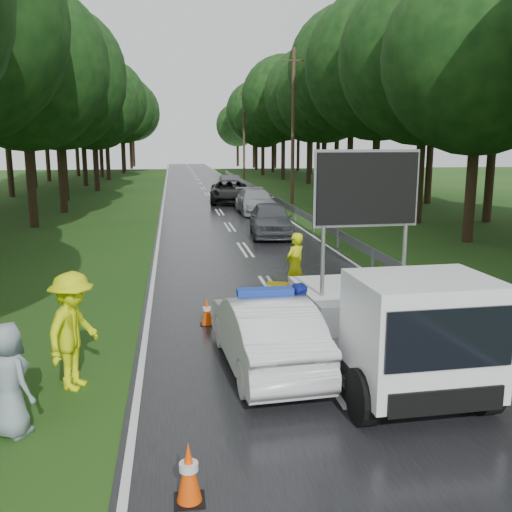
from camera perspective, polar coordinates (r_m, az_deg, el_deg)
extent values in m
plane|color=#163E11|center=(10.57, 7.22, -11.47)|extent=(160.00, 160.00, 0.00)
cube|color=black|center=(39.67, -4.38, 5.42)|extent=(7.00, 140.00, 0.02)
cube|color=gray|center=(40.04, 0.93, 6.28)|extent=(0.05, 60.00, 0.30)
cylinder|color=#4D3524|center=(38.21, 3.72, 12.69)|extent=(0.24, 0.24, 10.00)
cube|color=#4D3524|center=(38.54, 3.80, 18.95)|extent=(1.40, 0.08, 0.08)
cylinder|color=#4D3524|center=(63.87, -1.22, 12.16)|extent=(0.24, 0.24, 10.00)
cube|color=#4D3524|center=(64.07, -1.23, 15.92)|extent=(1.40, 0.08, 0.08)
imported|color=silver|center=(10.48, 0.91, -7.62)|extent=(1.74, 4.20, 1.35)
cube|color=#1938A5|center=(10.26, 0.93, -3.69)|extent=(1.03, 0.36, 0.14)
cube|color=gray|center=(10.75, 11.65, -8.04)|extent=(2.19, 4.33, 0.25)
cube|color=white|center=(11.53, 9.85, -4.53)|extent=(2.22, 2.51, 0.56)
cube|color=white|center=(8.96, 16.23, -7.45)|extent=(2.09, 1.70, 1.72)
cube|color=black|center=(8.20, 18.91, -7.87)|extent=(1.87, 0.11, 0.86)
cube|color=black|center=(10.75, 11.01, 6.64)|extent=(1.93, 0.20, 1.32)
cylinder|color=black|center=(8.72, 10.70, -13.66)|extent=(0.32, 0.86, 0.85)
cylinder|color=black|center=(9.55, 21.78, -12.03)|extent=(0.32, 0.86, 0.85)
cylinder|color=black|center=(11.58, 4.90, -7.11)|extent=(0.32, 0.86, 0.85)
cylinder|color=black|center=(12.21, 13.69, -6.41)|extent=(0.32, 0.86, 0.85)
cube|color=#D5B70B|center=(12.53, 1.40, -5.19)|extent=(0.08, 0.08, 1.03)
cube|color=#D5B70B|center=(12.45, 3.75, -5.32)|extent=(0.08, 0.08, 1.03)
cube|color=#D5B70B|center=(12.35, 10.93, -5.65)|extent=(0.08, 0.08, 1.03)
cube|color=#D5B70B|center=(12.36, 13.33, -5.74)|extent=(0.08, 0.08, 1.03)
cube|color=#F2CC00|center=(12.25, 7.38, -3.41)|extent=(2.54, 0.96, 0.26)
imported|color=#DEEB0C|center=(15.01, 3.92, -0.99)|extent=(0.77, 0.73, 1.76)
imported|color=#1A2BAA|center=(10.66, 4.46, -6.76)|extent=(0.96, 0.94, 1.55)
imported|color=#E1F60D|center=(10.01, -17.80, -7.14)|extent=(1.18, 1.48, 2.00)
imported|color=gray|center=(8.84, -23.52, -11.27)|extent=(0.95, 0.92, 1.65)
imported|color=#3F4247|center=(25.06, 1.49, 3.70)|extent=(2.16, 4.56, 1.51)
imported|color=gray|center=(33.06, -0.05, 5.49)|extent=(2.11, 4.94, 1.42)
imported|color=black|center=(38.88, -2.66, 6.44)|extent=(3.01, 5.74, 1.54)
imported|color=#3A3C40|center=(46.79, -2.59, 7.20)|extent=(1.56, 4.33, 1.42)
cube|color=black|center=(7.19, -6.66, -23.15)|extent=(0.36, 0.36, 0.03)
cone|color=#FF4908|center=(6.99, -6.74, -20.63)|extent=(0.29, 0.29, 0.74)
cube|color=black|center=(10.35, 1.77, -11.79)|extent=(0.32, 0.32, 0.03)
cone|color=#FF4908|center=(10.23, 1.78, -10.07)|extent=(0.26, 0.26, 0.66)
cube|color=black|center=(14.22, 7.34, -5.37)|extent=(0.31, 0.31, 0.03)
cone|color=#FF4908|center=(14.13, 7.38, -4.12)|extent=(0.25, 0.25, 0.63)
cube|color=black|center=(13.04, -4.91, -6.87)|extent=(0.31, 0.31, 0.03)
cone|color=#FF4908|center=(12.94, -4.94, -5.51)|extent=(0.26, 0.26, 0.64)
cube|color=black|center=(15.34, 11.64, -4.27)|extent=(0.34, 0.34, 0.03)
cone|color=#FF4908|center=(15.25, 11.70, -3.00)|extent=(0.28, 0.28, 0.69)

